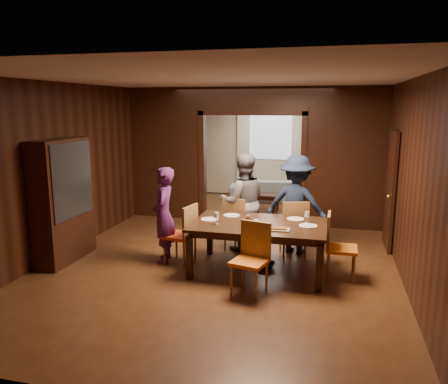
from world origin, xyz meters
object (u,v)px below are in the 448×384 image
(dining_table, at_px, (259,247))
(chair_far_l, at_px, (239,223))
(coffee_table, at_px, (263,202))
(chair_near, at_px, (249,260))
(chair_left, at_px, (180,234))
(chair_far_r, at_px, (293,227))
(person_navy, at_px, (296,204))
(sofa, at_px, (268,190))
(person_purple, at_px, (164,215))
(person_grey, at_px, (243,202))
(chair_right, at_px, (342,247))
(hutch, at_px, (63,201))

(dining_table, xyz_separation_m, chair_far_l, (-0.50, 0.91, 0.10))
(coffee_table, relative_size, chair_near, 0.82)
(chair_left, relative_size, chair_far_r, 1.00)
(person_navy, distance_m, chair_left, 2.06)
(sofa, xyz_separation_m, dining_table, (0.60, -5.06, 0.09))
(sofa, height_order, chair_far_r, chair_far_r)
(chair_far_l, bearing_deg, coffee_table, -70.79)
(dining_table, xyz_separation_m, coffee_table, (-0.57, 3.98, -0.18))
(person_purple, relative_size, person_navy, 0.92)
(chair_near, bearing_deg, person_grey, 118.55)
(person_navy, height_order, sofa, person_navy)
(chair_far_r, bearing_deg, person_navy, -116.01)
(coffee_table, distance_m, chair_right, 4.37)
(sofa, distance_m, coffee_table, 1.09)
(chair_right, distance_m, chair_near, 1.49)
(sofa, bearing_deg, chair_far_l, 81.59)
(chair_near, bearing_deg, coffee_table, 111.16)
(dining_table, relative_size, chair_far_l, 2.09)
(chair_left, bearing_deg, coffee_table, -178.82)
(person_navy, distance_m, chair_far_l, 1.05)
(dining_table, relative_size, chair_left, 2.09)
(person_navy, relative_size, dining_table, 0.84)
(chair_far_l, height_order, chair_far_r, same)
(hutch, bearing_deg, chair_right, 3.84)
(person_navy, relative_size, coffee_table, 2.12)
(dining_table, distance_m, hutch, 3.25)
(chair_near, xyz_separation_m, hutch, (-3.20, 0.57, 0.52))
(sofa, relative_size, chair_right, 2.07)
(chair_left, distance_m, chair_far_l, 1.17)
(person_navy, bearing_deg, person_purple, 38.09)
(person_navy, height_order, chair_far_l, person_navy)
(person_navy, distance_m, chair_far_r, 0.40)
(chair_near, bearing_deg, dining_table, 105.65)
(person_navy, xyz_separation_m, hutch, (-3.65, -1.33, 0.15))
(person_grey, relative_size, chair_far_r, 1.77)
(person_purple, xyz_separation_m, chair_left, (0.27, -0.01, -0.29))
(person_navy, relative_size, chair_left, 1.75)
(person_navy, bearing_deg, chair_left, 41.63)
(person_grey, relative_size, chair_near, 1.77)
(coffee_table, height_order, chair_left, chair_left)
(sofa, bearing_deg, person_grey, 82.44)
(dining_table, relative_size, chair_far_r, 2.09)
(dining_table, height_order, chair_near, chair_near)
(sofa, xyz_separation_m, chair_near, (0.62, -5.92, 0.19))
(sofa, height_order, chair_far_l, chair_far_l)
(dining_table, relative_size, hutch, 1.01)
(coffee_table, height_order, hutch, hutch)
(chair_right, relative_size, chair_far_l, 1.00)
(person_grey, height_order, person_navy, person_grey)
(person_navy, bearing_deg, chair_far_l, 20.27)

